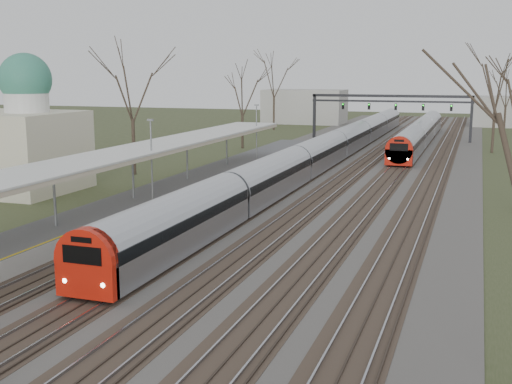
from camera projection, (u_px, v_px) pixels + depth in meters
track_bed at (344, 173)px, 57.41m from camera, size 24.00×160.00×0.22m
platform at (160, 196)px, 44.08m from camera, size 3.50×69.00×1.00m
canopy at (124, 154)px, 39.26m from camera, size 4.10×50.00×3.11m
dome_building at (10, 142)px, 48.03m from camera, size 10.00×8.00×10.30m
signal_gantry at (391, 104)px, 84.38m from camera, size 21.00×0.59×6.08m
tree_west_far at (131, 83)px, 55.02m from camera, size 5.50×5.50×11.33m
train_near at (335, 146)px, 66.07m from camera, size 2.62×90.21×3.05m
train_far at (420, 133)px, 80.69m from camera, size 2.62×45.21×3.05m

